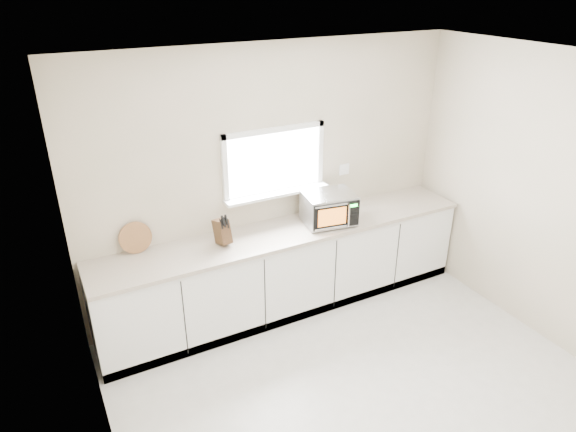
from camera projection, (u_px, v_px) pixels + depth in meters
ground at (384, 414)px, 4.18m from camera, size 4.00×4.00×0.00m
back_wall at (274, 179)px, 5.18m from camera, size 4.00×0.17×2.70m
cabinets at (287, 270)px, 5.34m from camera, size 3.92×0.60×0.88m
countertop at (288, 232)px, 5.14m from camera, size 3.92×0.64×0.04m
microwave at (329, 208)px, 5.20m from camera, size 0.56×0.48×0.33m
knife_block at (222, 231)px, 4.81m from camera, size 0.13×0.23×0.32m
cutting_board at (135, 238)px, 4.66m from camera, size 0.30×0.07×0.30m
coffee_grinder at (334, 205)px, 5.41m from camera, size 0.15×0.15×0.23m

